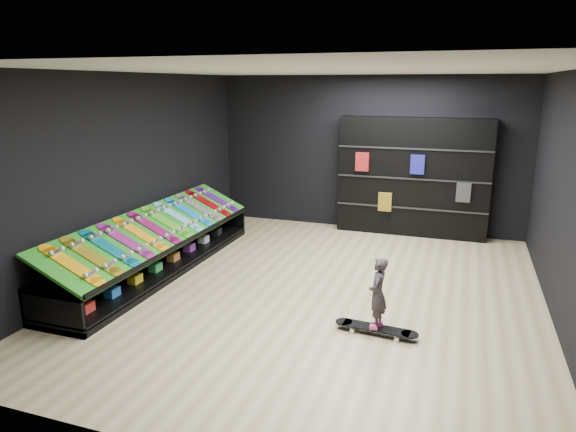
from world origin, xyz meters
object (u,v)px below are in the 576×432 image
(floor_skateboard, at_px, (376,331))
(child, at_px, (377,307))
(display_rack, at_px, (159,255))
(back_shelving, at_px, (413,177))

(floor_skateboard, bearing_deg, child, 0.00)
(display_rack, xyz_separation_m, back_shelving, (3.47, 3.32, 0.87))
(display_rack, xyz_separation_m, floor_skateboard, (3.56, -1.01, -0.21))
(display_rack, height_order, back_shelving, back_shelving)
(back_shelving, height_order, child, back_shelving)
(back_shelving, distance_m, floor_skateboard, 4.47)
(back_shelving, bearing_deg, floor_skateboard, -88.82)
(back_shelving, relative_size, child, 5.49)
(display_rack, height_order, child, child)
(display_rack, bearing_deg, floor_skateboard, -15.93)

